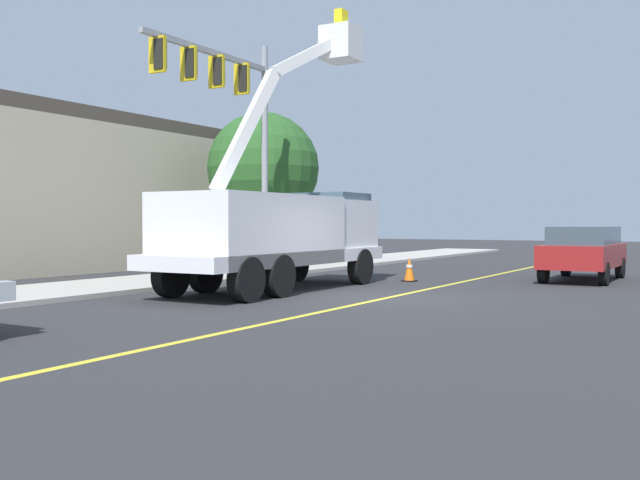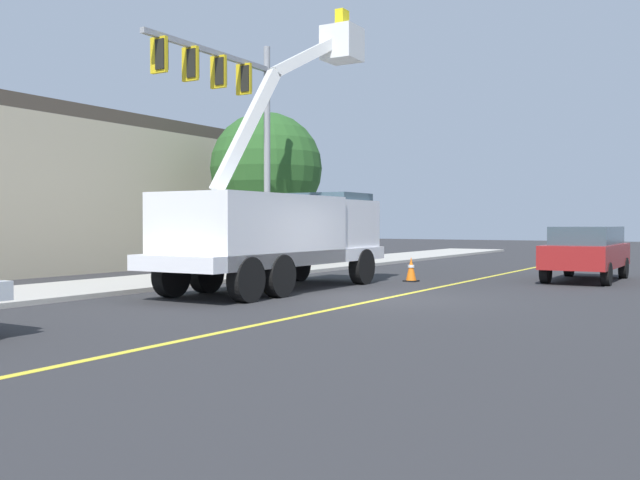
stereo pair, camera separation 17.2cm
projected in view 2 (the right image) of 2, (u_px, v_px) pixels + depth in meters
ground at (383, 299)px, 17.02m from camera, size 120.00×120.00×0.00m
sidewalk_far_side at (144, 282)px, 21.00m from camera, size 60.02×4.02×0.12m
lane_centre_stripe at (383, 299)px, 17.02m from camera, size 50.00×0.51×0.01m
utility_bucket_truck at (280, 230)px, 19.29m from camera, size 8.22×3.26×7.48m
passing_minivan at (587, 250)px, 22.39m from camera, size 4.81×1.98×1.69m
traffic_cone_mid_front at (411, 269)px, 22.06m from camera, size 0.40×0.40×0.76m
traffic_signal_mast at (231, 103)px, 22.80m from camera, size 5.99×0.59×7.83m
street_tree_right at (266, 169)px, 28.72m from camera, size 4.48×4.48×6.23m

